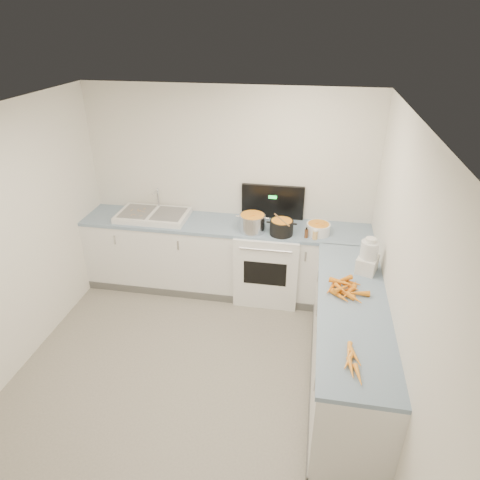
% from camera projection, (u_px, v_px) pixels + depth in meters
% --- Properties ---
extents(floor, '(3.50, 4.00, 0.00)m').
position_uv_depth(floor, '(189.00, 386.00, 4.12)').
color(floor, gray).
rests_on(floor, ground).
extents(ceiling, '(3.50, 4.00, 0.00)m').
position_uv_depth(ceiling, '(169.00, 124.00, 2.95)').
color(ceiling, white).
rests_on(ceiling, ground).
extents(wall_back, '(3.50, 0.00, 2.50)m').
position_uv_depth(wall_back, '(229.00, 190.00, 5.28)').
color(wall_back, white).
rests_on(wall_back, ground).
extents(wall_right, '(0.00, 4.00, 2.50)m').
position_uv_depth(wall_right, '(401.00, 298.00, 3.26)').
color(wall_right, white).
rests_on(wall_right, ground).
extents(counter_back, '(3.50, 0.62, 0.94)m').
position_uv_depth(counter_back, '(225.00, 257.00, 5.38)').
color(counter_back, white).
rests_on(counter_back, ground).
extents(counter_right, '(0.62, 2.20, 0.94)m').
position_uv_depth(counter_right, '(348.00, 346.00, 3.93)').
color(counter_right, white).
rests_on(counter_right, ground).
extents(stove, '(0.76, 0.65, 1.36)m').
position_uv_depth(stove, '(268.00, 261.00, 5.28)').
color(stove, white).
rests_on(stove, ground).
extents(sink, '(0.86, 0.52, 0.31)m').
position_uv_depth(sink, '(153.00, 215.00, 5.28)').
color(sink, white).
rests_on(sink, counter_back).
extents(steel_pot, '(0.36, 0.36, 0.22)m').
position_uv_depth(steel_pot, '(252.00, 224.00, 4.94)').
color(steel_pot, silver).
rests_on(steel_pot, stove).
extents(black_pot, '(0.32, 0.32, 0.19)m').
position_uv_depth(black_pot, '(281.00, 228.00, 4.87)').
color(black_pot, black).
rests_on(black_pot, stove).
extents(wooden_spoon, '(0.21, 0.31, 0.02)m').
position_uv_depth(wooden_spoon, '(282.00, 220.00, 4.82)').
color(wooden_spoon, '#AD7A47').
rests_on(wooden_spoon, black_pot).
extents(mixing_bowl, '(0.32, 0.32, 0.13)m').
position_uv_depth(mixing_bowl, '(318.00, 229.00, 4.89)').
color(mixing_bowl, white).
rests_on(mixing_bowl, counter_back).
extents(extract_bottle, '(0.04, 0.04, 0.10)m').
position_uv_depth(extract_bottle, '(306.00, 234.00, 4.81)').
color(extract_bottle, '#593319').
rests_on(extract_bottle, counter_back).
extents(spice_jar, '(0.06, 0.06, 0.10)m').
position_uv_depth(spice_jar, '(315.00, 235.00, 4.78)').
color(spice_jar, '#E5B266').
rests_on(spice_jar, counter_back).
extents(food_processor, '(0.24, 0.26, 0.37)m').
position_uv_depth(food_processor, '(368.00, 257.00, 4.12)').
color(food_processor, white).
rests_on(food_processor, counter_right).
extents(carrot_pile, '(0.40, 0.40, 0.10)m').
position_uv_depth(carrot_pile, '(346.00, 289.00, 3.86)').
color(carrot_pile, orange).
rests_on(carrot_pile, counter_right).
extents(peeled_carrots, '(0.15, 0.42, 0.04)m').
position_uv_depth(peeled_carrots, '(352.00, 362.00, 3.06)').
color(peeled_carrots, orange).
rests_on(peeled_carrots, counter_right).
extents(peelings, '(0.20, 0.25, 0.01)m').
position_uv_depth(peelings, '(138.00, 212.00, 5.27)').
color(peelings, tan).
rests_on(peelings, sink).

